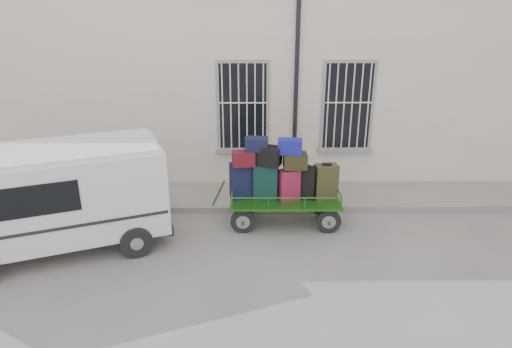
% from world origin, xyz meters
% --- Properties ---
extents(ground, '(80.00, 80.00, 0.00)m').
position_xyz_m(ground, '(0.00, 0.00, 0.00)').
color(ground, slate).
rests_on(ground, ground).
extents(building, '(24.00, 5.15, 6.00)m').
position_xyz_m(building, '(0.00, 5.50, 3.00)').
color(building, beige).
rests_on(building, ground).
extents(sidewalk, '(24.00, 1.70, 0.15)m').
position_xyz_m(sidewalk, '(0.00, 2.20, 0.07)').
color(sidewalk, slate).
rests_on(sidewalk, ground).
extents(luggage_cart, '(2.88, 1.13, 2.05)m').
position_xyz_m(luggage_cart, '(0.47, 0.80, 1.05)').
color(luggage_cart, black).
rests_on(luggage_cart, ground).
extents(van, '(4.62, 3.19, 2.17)m').
position_xyz_m(van, '(-4.10, -0.25, 1.24)').
color(van, silver).
rests_on(van, ground).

